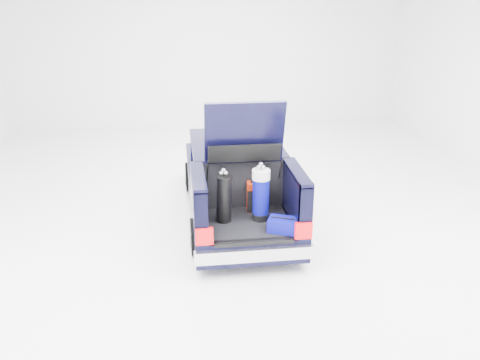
{
  "coord_description": "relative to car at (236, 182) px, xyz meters",
  "views": [
    {
      "loc": [
        -1.08,
        -8.77,
        4.13
      ],
      "look_at": [
        0.0,
        -0.5,
        0.94
      ],
      "focal_mm": 38.0,
      "sensor_mm": 36.0,
      "label": 1
    }
  ],
  "objects": [
    {
      "name": "ground",
      "position": [
        0.0,
        -0.11,
        -0.67
      ],
      "size": [
        14.0,
        14.0,
        0.0
      ],
      "primitive_type": "plane",
      "color": "white",
      "rests_on": "ground"
    },
    {
      "name": "blue_duffel",
      "position": [
        0.48,
        -2.01,
        0.03
      ],
      "size": [
        0.52,
        0.44,
        0.23
      ],
      "rotation": [
        0.0,
        0.0,
        -0.4
      ],
      "color": "#05046E",
      "rests_on": "car"
    },
    {
      "name": "car",
      "position": [
        0.0,
        0.0,
        0.0
      ],
      "size": [
        1.87,
        4.65,
        2.47
      ],
      "color": "black",
      "rests_on": "ground"
    },
    {
      "name": "red_suitcase",
      "position": [
        0.2,
        -1.19,
        0.18
      ],
      "size": [
        0.33,
        0.23,
        0.53
      ],
      "rotation": [
        0.0,
        0.0,
        -0.06
      ],
      "color": "maroon",
      "rests_on": "car"
    },
    {
      "name": "black_golf_bag",
      "position": [
        -0.37,
        -1.54,
        0.32
      ],
      "size": [
        0.33,
        0.36,
        0.87
      ],
      "rotation": [
        0.0,
        0.0,
        0.38
      ],
      "color": "black",
      "rests_on": "car"
    },
    {
      "name": "blue_golf_bag",
      "position": [
        0.21,
        -1.53,
        0.36
      ],
      "size": [
        0.34,
        0.34,
        0.96
      ],
      "rotation": [
        0.0,
        0.0,
        -0.21
      ],
      "color": "black",
      "rests_on": "car"
    }
  ]
}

